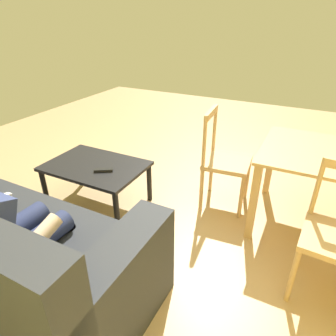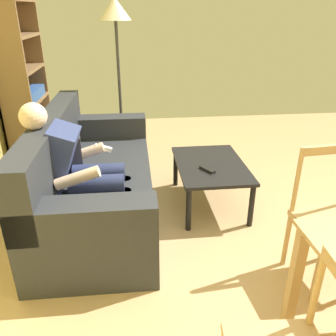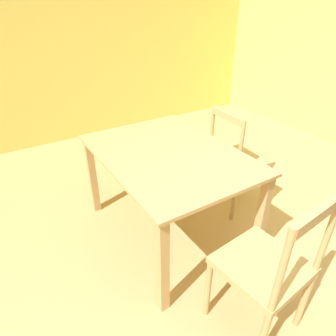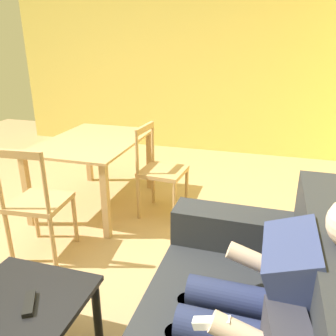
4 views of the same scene
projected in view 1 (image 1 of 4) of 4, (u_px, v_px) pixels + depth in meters
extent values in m
plane|color=tan|center=(224.00, 214.00, 2.84)|extent=(8.44, 8.44, 0.00)
cube|color=#282B30|center=(6.00, 255.00, 2.07)|extent=(2.19, 0.97, 0.43)
cube|color=#282B30|center=(113.00, 270.00, 1.52)|extent=(0.25, 0.95, 0.24)
cylinder|color=navy|center=(40.00, 239.00, 1.80)|extent=(0.15, 0.44, 0.15)
cylinder|color=beige|center=(72.00, 251.00, 2.10)|extent=(0.11, 0.11, 0.43)
cube|color=black|center=(83.00, 261.00, 2.24)|extent=(0.10, 0.24, 0.08)
cylinder|color=navy|center=(15.00, 229.00, 1.88)|extent=(0.15, 0.44, 0.15)
cylinder|color=beige|center=(50.00, 241.00, 2.19)|extent=(0.11, 0.11, 0.43)
cube|color=black|center=(62.00, 252.00, 2.33)|extent=(0.10, 0.24, 0.08)
cylinder|color=beige|center=(35.00, 242.00, 1.58)|extent=(0.09, 0.35, 0.19)
cube|color=white|center=(0.00, 198.00, 1.89)|extent=(0.04, 0.15, 0.08)
cube|color=black|center=(95.00, 166.00, 2.82)|extent=(0.94, 0.64, 0.03)
cylinder|color=black|center=(149.00, 183.00, 2.97)|extent=(0.05, 0.05, 0.41)
cylinder|color=black|center=(84.00, 165.00, 3.32)|extent=(0.05, 0.05, 0.41)
cylinder|color=black|center=(117.00, 212.00, 2.53)|extent=(0.05, 0.05, 0.41)
cylinder|color=black|center=(45.00, 188.00, 2.87)|extent=(0.05, 0.05, 0.41)
cube|color=black|center=(103.00, 170.00, 2.69)|extent=(0.17, 0.13, 0.02)
cube|color=tan|center=(270.00, 163.00, 3.04)|extent=(0.06, 0.06, 0.71)
cube|color=tan|center=(253.00, 203.00, 2.40)|extent=(0.06, 0.06, 0.71)
cylinder|color=tan|center=(293.00, 275.00, 1.88)|extent=(0.04, 0.04, 0.46)
cylinder|color=tan|center=(303.00, 241.00, 2.17)|extent=(0.04, 0.04, 0.46)
cylinder|color=tan|center=(317.00, 188.00, 1.96)|extent=(0.03, 0.03, 0.45)
cube|color=tan|center=(227.00, 163.00, 2.81)|extent=(0.46, 0.46, 0.04)
cylinder|color=tan|center=(241.00, 197.00, 2.69)|extent=(0.04, 0.04, 0.46)
cylinder|color=tan|center=(247.00, 178.00, 3.01)|extent=(0.04, 0.04, 0.46)
cylinder|color=tan|center=(201.00, 189.00, 2.82)|extent=(0.04, 0.04, 0.46)
cylinder|color=tan|center=(211.00, 171.00, 3.13)|extent=(0.04, 0.04, 0.46)
cylinder|color=tan|center=(204.00, 143.00, 2.60)|extent=(0.03, 0.03, 0.50)
cylinder|color=tan|center=(215.00, 129.00, 2.91)|extent=(0.03, 0.03, 0.50)
cube|color=tan|center=(211.00, 113.00, 2.65)|extent=(0.07, 0.38, 0.06)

